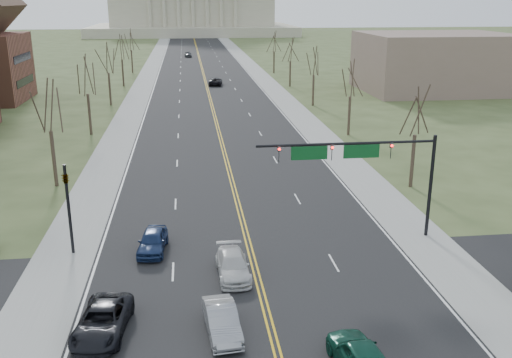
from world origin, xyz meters
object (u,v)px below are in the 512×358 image
object	(u,v)px
car_sb_outer_lead	(102,321)
car_far_nb	(215,81)
car_far_sb	(188,54)
signal_left	(68,199)
car_sb_outer_second	(153,241)
signal_mast	(360,158)
car_nb_inner_lead	(361,357)
car_sb_inner_second	(233,265)
car_sb_inner_lead	(222,321)

from	to	relation	value
car_sb_outer_lead	car_far_nb	world-z (taller)	car_far_nb
car_far_nb	car_far_sb	world-z (taller)	car_far_sb
car_far_nb	car_far_sb	xyz separation A→B (m)	(-4.77, 55.13, 0.06)
signal_left	car_sb_outer_second	world-z (taller)	signal_left
car_sb_outer_lead	car_sb_outer_second	world-z (taller)	car_sb_outer_second
car_sb_outer_second	car_far_sb	distance (m)	129.53
car_far_nb	signal_mast	bearing A→B (deg)	101.41
car_nb_inner_lead	car_sb_outer_lead	xyz separation A→B (m)	(-11.71, 4.59, -0.11)
car_sb_outer_second	signal_mast	bearing A→B (deg)	7.18
signal_mast	car_far_sb	xyz separation A→B (m)	(-10.48, 129.11, -4.98)
car_sb_outer_second	car_sb_outer_lead	bearing A→B (deg)	-96.15
signal_mast	car_far_sb	bearing A→B (deg)	94.64
car_nb_inner_lead	car_far_nb	size ratio (longest dim) A/B	0.93
car_nb_inner_lead	car_far_sb	bearing A→B (deg)	-93.54
car_nb_inner_lead	car_far_sb	distance (m)	143.67
car_sb_inner_second	car_sb_outer_second	xyz separation A→B (m)	(-4.91, 4.06, 0.06)
car_sb_outer_second	car_far_sb	bearing A→B (deg)	94.14
car_far_sb	car_far_nb	bearing A→B (deg)	-88.42
car_far_nb	car_far_sb	size ratio (longest dim) A/B	1.13
car_sb_inner_lead	car_far_nb	distance (m)	84.60
car_nb_inner_lead	car_far_nb	distance (m)	88.41
car_nb_inner_lead	car_far_sb	world-z (taller)	car_nb_inner_lead
signal_mast	car_nb_inner_lead	distance (m)	15.76
car_sb_inner_lead	car_sb_inner_second	xyz separation A→B (m)	(1.04, 6.08, -0.04)
car_sb_inner_lead	signal_left	bearing A→B (deg)	125.08
car_nb_inner_lead	car_far_nb	xyz separation A→B (m)	(-1.67, 88.39, -0.10)
car_sb_outer_lead	car_sb_inner_second	world-z (taller)	car_sb_outer_lead
car_sb_inner_lead	car_far_sb	distance (m)	139.63
signal_mast	signal_left	xyz separation A→B (m)	(-18.95, 0.00, -2.05)
car_nb_inner_lead	car_sb_outer_second	bearing A→B (deg)	-61.33
car_sb_outer_lead	car_sb_outer_second	size ratio (longest dim) A/B	1.19
signal_mast	car_far_nb	xyz separation A→B (m)	(-5.71, 73.98, -5.04)
car_sb_inner_lead	car_far_sb	world-z (taller)	car_far_sb
car_far_sb	car_sb_inner_second	bearing A→B (deg)	-92.67
signal_mast	car_sb_outer_lead	xyz separation A→B (m)	(-15.75, -9.82, -5.05)
signal_left	car_far_sb	xyz separation A→B (m)	(8.47, 129.11, -2.93)
car_sb_inner_lead	car_sb_outer_lead	world-z (taller)	car_sb_inner_lead
car_sb_inner_lead	car_far_nb	xyz separation A→B (m)	(4.20, 84.50, 0.01)
car_far_sb	signal_mast	bearing A→B (deg)	-88.72
signal_left	car_sb_outer_lead	bearing A→B (deg)	-71.98
signal_left	car_sb_inner_lead	world-z (taller)	signal_left
car_sb_inner_second	signal_left	bearing A→B (deg)	154.24
car_nb_inner_lead	car_sb_inner_lead	bearing A→B (deg)	-39.66
signal_left	car_sb_inner_lead	distance (m)	14.19
car_sb_outer_second	car_sb_inner_second	bearing A→B (deg)	-33.95
car_nb_inner_lead	car_sb_inner_lead	world-z (taller)	car_nb_inner_lead
car_sb_outer_second	car_far_sb	world-z (taller)	car_far_sb
car_sb_inner_second	car_far_sb	bearing A→B (deg)	88.71
car_sb_outer_lead	car_sb_inner_second	size ratio (longest dim) A/B	1.10
car_nb_inner_lead	car_sb_inner_lead	size ratio (longest dim) A/B	1.12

